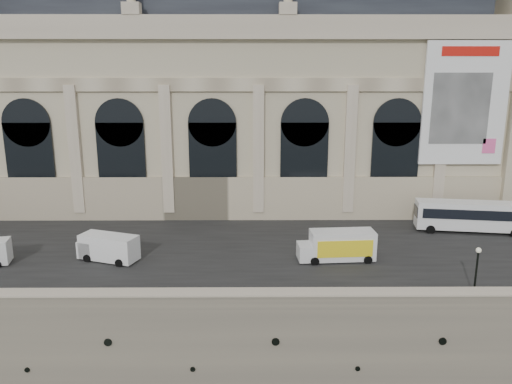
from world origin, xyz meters
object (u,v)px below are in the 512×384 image
lamp_right (476,273)px  bus_right (471,215)px  van_c (106,247)px  box_truck (338,246)px

lamp_right → bus_right: bearing=68.2°
bus_right → lamp_right: (-6.11, -15.29, 0.12)m
bus_right → lamp_right: size_ratio=2.87×
van_c → box_truck: 20.59m
box_truck → van_c: bearing=179.6°
bus_right → box_truck: 16.99m
box_truck → lamp_right: lamp_right is taller
bus_right → box_truck: bearing=-152.6°
van_c → lamp_right: 30.53m
bus_right → van_c: (-35.67, -7.67, -0.61)m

